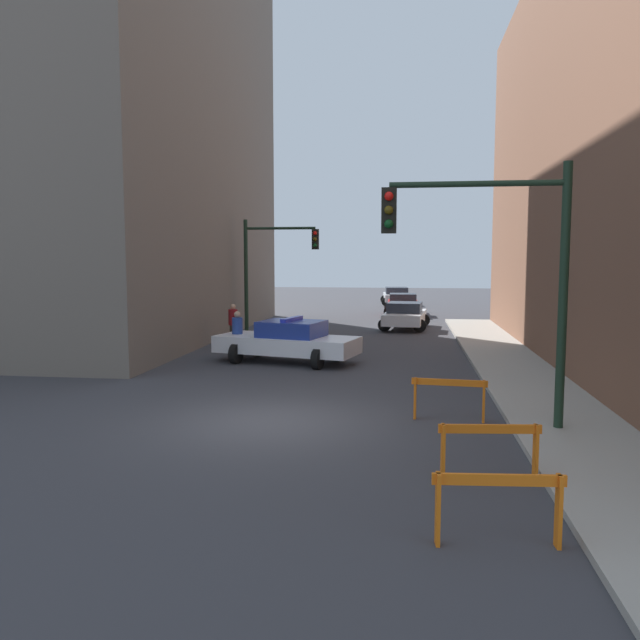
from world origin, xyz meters
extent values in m
plane|color=#38383D|center=(0.00, 0.00, 0.00)|extent=(120.00, 120.00, 0.00)
cube|color=#9E998E|center=(6.20, 0.00, 0.06)|extent=(2.40, 44.00, 0.12)
cube|color=#6B6056|center=(-12.00, 14.00, 9.79)|extent=(14.00, 20.00, 19.58)
cylinder|color=black|center=(5.90, -0.06, 2.72)|extent=(0.18, 0.18, 5.20)
cylinder|color=black|center=(4.20, -0.06, 4.92)|extent=(3.40, 0.12, 0.12)
cube|color=black|center=(2.50, -0.06, 4.42)|extent=(0.30, 0.22, 0.90)
sphere|color=red|center=(2.50, -0.21, 4.69)|extent=(0.18, 0.18, 0.18)
sphere|color=#4C3D0C|center=(2.50, -0.21, 4.42)|extent=(0.18, 0.18, 0.18)
sphere|color=#0C4219|center=(2.50, -0.21, 4.15)|extent=(0.18, 0.18, 0.18)
cylinder|color=black|center=(-4.40, 15.02, 2.60)|extent=(0.18, 0.18, 5.20)
cylinder|color=black|center=(-2.80, 15.02, 4.80)|extent=(3.20, 0.12, 0.12)
cube|color=black|center=(-1.20, 15.02, 4.30)|extent=(0.30, 0.22, 0.90)
sphere|color=red|center=(-1.20, 14.87, 4.57)|extent=(0.18, 0.18, 0.18)
sphere|color=#4C3D0C|center=(-1.20, 14.87, 4.30)|extent=(0.18, 0.18, 0.18)
sphere|color=#0C4219|center=(-1.20, 14.87, 4.03)|extent=(0.18, 0.18, 0.18)
cube|color=white|center=(-1.06, 7.48, 0.60)|extent=(5.01, 2.95, 0.55)
cube|color=navy|center=(-0.88, 7.43, 1.14)|extent=(2.31, 2.06, 0.52)
cylinder|color=black|center=(-2.68, 7.01, 0.33)|extent=(0.38, 0.69, 0.66)
cylinder|color=black|center=(-2.26, 8.66, 0.33)|extent=(0.38, 0.69, 0.66)
cylinder|color=black|center=(0.14, 6.30, 0.33)|extent=(0.38, 0.69, 0.66)
cylinder|color=black|center=(0.56, 7.95, 0.33)|extent=(0.38, 0.69, 0.66)
cube|color=#2633BF|center=(-0.88, 7.43, 1.46)|extent=(0.53, 1.39, 0.12)
cube|color=silver|center=(2.81, 18.00, 0.57)|extent=(2.21, 4.45, 0.52)
cube|color=#232833|center=(2.80, 17.83, 1.07)|extent=(1.75, 1.95, 0.48)
cylinder|color=black|center=(2.12, 19.41, 0.31)|extent=(0.64, 0.28, 0.62)
cylinder|color=black|center=(3.77, 19.25, 0.31)|extent=(0.64, 0.28, 0.62)
cylinder|color=black|center=(1.86, 16.75, 0.31)|extent=(0.64, 0.28, 0.62)
cylinder|color=black|center=(3.51, 16.59, 0.31)|extent=(0.64, 0.28, 0.62)
cube|color=maroon|center=(2.65, 25.56, 0.57)|extent=(1.88, 4.33, 0.52)
cube|color=#232833|center=(2.66, 25.39, 1.07)|extent=(1.62, 1.84, 0.48)
cylinder|color=black|center=(1.80, 26.88, 0.31)|extent=(0.62, 0.23, 0.62)
cylinder|color=black|center=(3.45, 26.91, 0.31)|extent=(0.62, 0.23, 0.62)
cylinder|color=black|center=(1.85, 24.21, 0.31)|extent=(0.62, 0.23, 0.62)
cylinder|color=black|center=(3.51, 24.24, 0.31)|extent=(0.62, 0.23, 0.62)
cube|color=silver|center=(2.13, 33.70, 0.57)|extent=(2.10, 4.42, 0.52)
cube|color=#232833|center=(2.15, 33.53, 1.07)|extent=(1.71, 1.91, 0.48)
cylinder|color=black|center=(1.21, 34.97, 0.31)|extent=(0.63, 0.26, 0.62)
cylinder|color=black|center=(2.87, 35.09, 0.31)|extent=(0.63, 0.26, 0.62)
cylinder|color=black|center=(1.40, 32.31, 0.31)|extent=(0.63, 0.26, 0.62)
cylinder|color=black|center=(3.06, 32.43, 0.31)|extent=(0.63, 0.26, 0.62)
cylinder|color=#382D23|center=(-2.86, 7.87, 0.41)|extent=(0.40, 0.40, 0.82)
cylinder|color=navy|center=(-2.86, 7.87, 1.13)|extent=(0.51, 0.51, 0.62)
sphere|color=tan|center=(-2.86, 7.87, 1.55)|extent=(0.31, 0.31, 0.22)
cylinder|color=#382D23|center=(-3.94, 11.15, 0.41)|extent=(0.38, 0.38, 0.82)
cylinder|color=maroon|center=(-3.94, 11.15, 1.13)|extent=(0.49, 0.49, 0.62)
sphere|color=tan|center=(-3.94, 11.15, 1.55)|extent=(0.30, 0.30, 0.22)
cube|color=orange|center=(4.00, -5.27, 0.83)|extent=(1.60, 0.19, 0.14)
cube|color=orange|center=(3.28, -5.34, 0.45)|extent=(0.06, 0.16, 0.90)
cube|color=orange|center=(4.71, -5.21, 0.45)|extent=(0.06, 0.16, 0.90)
cube|color=orange|center=(4.18, -2.99, 0.83)|extent=(1.60, 0.23, 0.14)
cube|color=orange|center=(3.47, -3.08, 0.45)|extent=(0.07, 0.16, 0.90)
cube|color=orange|center=(4.90, -2.91, 0.45)|extent=(0.07, 0.16, 0.90)
cube|color=orange|center=(3.80, 0.61, 0.83)|extent=(1.60, 0.19, 0.14)
cube|color=orange|center=(3.08, 0.67, 0.45)|extent=(0.06, 0.16, 0.90)
cube|color=orange|center=(4.52, 0.55, 0.45)|extent=(0.06, 0.16, 0.90)
camera|label=1|loc=(2.87, -12.74, 3.48)|focal=35.00mm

